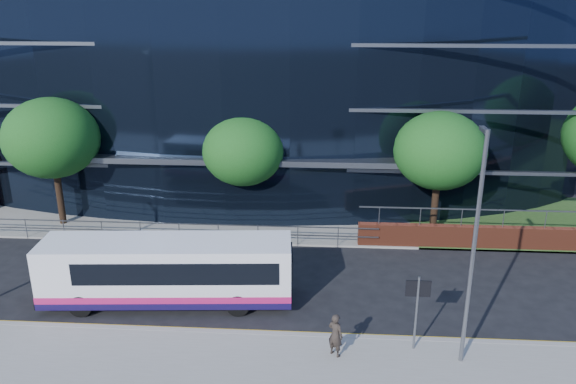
# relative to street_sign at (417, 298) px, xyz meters

# --- Properties ---
(ground) EXTENTS (200.00, 200.00, 0.00)m
(ground) POSITION_rel_street_sign_xyz_m (-4.50, 1.59, -2.15)
(ground) COLOR black
(ground) RESTS_ON ground
(kerb) EXTENTS (80.00, 0.25, 0.16)m
(kerb) POSITION_rel_street_sign_xyz_m (-4.50, 0.59, -2.07)
(kerb) COLOR gray
(kerb) RESTS_ON ground
(yellow_line_outer) EXTENTS (80.00, 0.08, 0.01)m
(yellow_line_outer) POSITION_rel_street_sign_xyz_m (-4.50, 0.79, -2.14)
(yellow_line_outer) COLOR gold
(yellow_line_outer) RESTS_ON ground
(yellow_line_inner) EXTENTS (80.00, 0.08, 0.01)m
(yellow_line_inner) POSITION_rel_street_sign_xyz_m (-4.50, 0.94, -2.14)
(yellow_line_inner) COLOR gold
(yellow_line_inner) RESTS_ON ground
(far_forecourt) EXTENTS (50.00, 8.00, 0.10)m
(far_forecourt) POSITION_rel_street_sign_xyz_m (-10.50, 12.59, -2.10)
(far_forecourt) COLOR gray
(far_forecourt) RESTS_ON ground
(glass_office) EXTENTS (44.00, 23.10, 16.00)m
(glass_office) POSITION_rel_street_sign_xyz_m (-8.50, 22.44, 5.85)
(glass_office) COLOR black
(glass_office) RESTS_ON ground
(guard_railings) EXTENTS (24.00, 0.05, 1.10)m
(guard_railings) POSITION_rel_street_sign_xyz_m (-12.50, 8.59, -1.33)
(guard_railings) COLOR slate
(guard_railings) RESTS_ON ground
(apartment_block) EXTENTS (60.00, 42.00, 30.00)m
(apartment_block) POSITION_rel_street_sign_xyz_m (27.50, 58.80, 8.96)
(apartment_block) COLOR #2D511E
(apartment_block) RESTS_ON ground
(street_sign) EXTENTS (0.85, 0.09, 2.80)m
(street_sign) POSITION_rel_street_sign_xyz_m (0.00, 0.00, 0.00)
(street_sign) COLOR slate
(street_sign) RESTS_ON pavement_near
(tree_far_a) EXTENTS (4.95, 4.95, 6.98)m
(tree_far_a) POSITION_rel_street_sign_xyz_m (-17.50, 10.59, 2.71)
(tree_far_a) COLOR black
(tree_far_a) RESTS_ON ground
(tree_far_b) EXTENTS (4.29, 4.29, 6.05)m
(tree_far_b) POSITION_rel_street_sign_xyz_m (-7.50, 11.09, 2.06)
(tree_far_b) COLOR black
(tree_far_b) RESTS_ON ground
(tree_far_c) EXTENTS (4.62, 4.62, 6.51)m
(tree_far_c) POSITION_rel_street_sign_xyz_m (2.50, 10.59, 2.39)
(tree_far_c) COLOR black
(tree_far_c) RESTS_ON ground
(tree_dist_e) EXTENTS (4.62, 4.62, 6.51)m
(tree_dist_e) POSITION_rel_street_sign_xyz_m (19.50, 41.59, 2.39)
(tree_dist_e) COLOR black
(tree_dist_e) RESTS_ON ground
(streetlight_east) EXTENTS (0.15, 0.77, 8.00)m
(streetlight_east) POSITION_rel_street_sign_xyz_m (1.50, -0.59, 2.29)
(streetlight_east) COLOR slate
(streetlight_east) RESTS_ON pavement_near
(city_bus) EXTENTS (10.15, 3.04, 2.70)m
(city_bus) POSITION_rel_street_sign_xyz_m (-9.37, 2.76, -0.71)
(city_bus) COLOR white
(city_bus) RESTS_ON ground
(pedestrian_b) EXTENTS (0.69, 0.65, 1.58)m
(pedestrian_b) POSITION_rel_street_sign_xyz_m (-2.76, -0.58, -1.21)
(pedestrian_b) COLOR #2F2721
(pedestrian_b) RESTS_ON pavement_near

